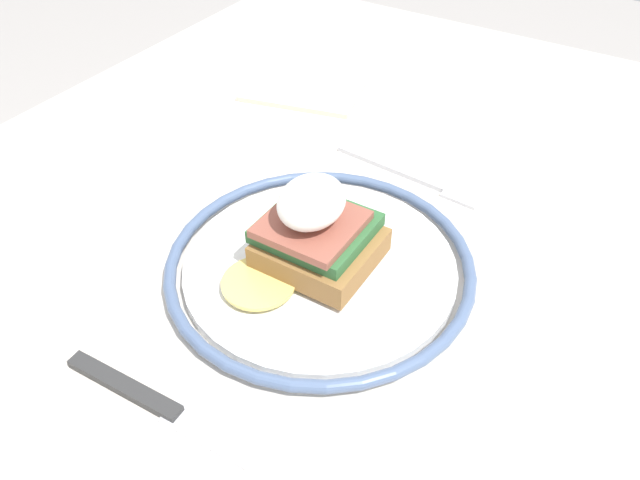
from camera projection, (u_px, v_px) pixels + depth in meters
name	position (u px, v px, depth m)	size (l,w,h in m)	color
dining_table	(324.00, 339.00, 0.60)	(1.07, 0.84, 0.73)	beige
plate	(320.00, 265.00, 0.51)	(0.25, 0.25, 0.02)	white
sandwich	(317.00, 231.00, 0.48)	(0.12, 0.10, 0.08)	olive
fork	(414.00, 177.00, 0.61)	(0.03, 0.16, 0.00)	silver
knife	(167.00, 410.00, 0.41)	(0.02, 0.20, 0.01)	#2D2D2D
napkin	(306.00, 86.00, 0.75)	(0.11, 0.14, 0.01)	beige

